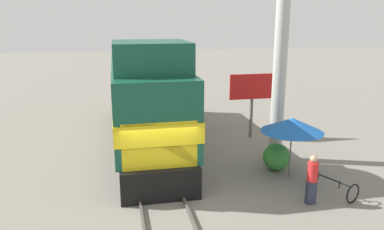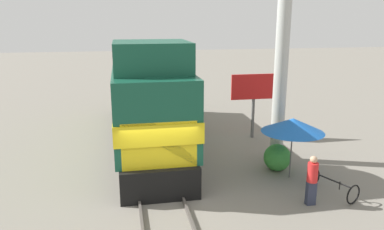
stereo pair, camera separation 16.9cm
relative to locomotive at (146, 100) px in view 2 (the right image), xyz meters
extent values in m
plane|color=slate|center=(0.00, -5.41, -2.15)|extent=(120.00, 120.00, 0.00)
cube|color=#4C4742|center=(-0.72, -5.41, -2.07)|extent=(0.08, 42.69, 0.15)
cube|color=#4C4742|center=(0.72, -5.41, -2.07)|extent=(0.08, 42.69, 0.15)
cube|color=black|center=(0.00, 0.39, -1.60)|extent=(2.66, 12.98, 1.10)
cube|color=#144C38|center=(0.00, 0.39, 0.39)|extent=(2.89, 12.46, 2.86)
cube|color=yellow|center=(0.00, 0.39, 0.10)|extent=(2.93, 12.59, 0.70)
cube|color=yellow|center=(0.00, -4.93, -0.26)|extent=(2.45, 1.82, 1.57)
cube|color=#144C38|center=(0.00, -3.51, 2.37)|extent=(2.71, 2.85, 1.11)
cylinder|color=#B2B2AD|center=(5.24, -3.10, 2.64)|extent=(0.55, 0.55, 9.59)
cylinder|color=#4C4C4C|center=(5.01, -4.93, -1.05)|extent=(0.05, 0.05, 2.19)
cone|color=#1959B2|center=(5.01, -4.93, -0.08)|extent=(2.31, 2.31, 0.52)
cube|color=#595959|center=(5.30, 0.05, -1.16)|extent=(0.12, 0.12, 1.99)
cube|color=red|center=(5.30, 0.05, 0.46)|extent=(2.31, 0.08, 1.25)
sphere|color=#388C38|center=(4.81, -4.19, -1.61)|extent=(1.07, 1.07, 1.07)
cube|color=#2D3347|center=(4.74, -7.06, -1.75)|extent=(0.30, 0.20, 0.80)
cylinder|color=red|center=(4.74, -7.06, -1.03)|extent=(0.34, 0.34, 0.63)
sphere|color=tan|center=(4.74, -7.06, -0.60)|extent=(0.23, 0.23, 0.23)
torus|color=black|center=(6.10, -7.31, -1.81)|extent=(0.64, 0.30, 0.67)
torus|color=black|center=(5.49, -5.84, -1.81)|extent=(0.64, 0.30, 0.67)
cube|color=black|center=(5.79, -6.58, -1.62)|extent=(0.55, 1.26, 0.04)
cylinder|color=black|center=(5.90, -6.83, -1.70)|extent=(0.04, 0.04, 0.28)
camera|label=1|loc=(-1.28, -17.17, 3.71)|focal=35.00mm
camera|label=2|loc=(-1.12, -17.20, 3.71)|focal=35.00mm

